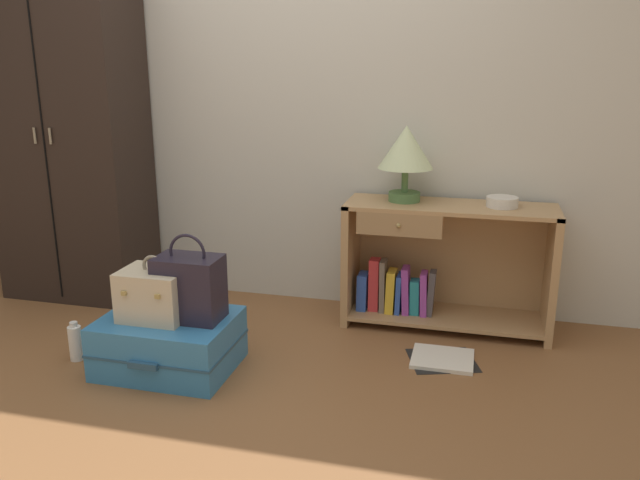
# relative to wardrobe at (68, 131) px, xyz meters

# --- Properties ---
(ground_plane) EXTENTS (9.00, 9.00, 0.00)m
(ground_plane) POSITION_rel_wardrobe_xyz_m (1.31, -1.20, -1.01)
(ground_plane) COLOR brown
(back_wall) EXTENTS (6.40, 0.10, 2.60)m
(back_wall) POSITION_rel_wardrobe_xyz_m (1.31, 0.30, 0.29)
(back_wall) COLOR beige
(back_wall) RESTS_ON ground_plane
(wardrobe) EXTENTS (0.86, 0.47, 2.03)m
(wardrobe) POSITION_rel_wardrobe_xyz_m (0.00, 0.00, 0.00)
(wardrobe) COLOR black
(wardrobe) RESTS_ON ground_plane
(bookshelf) EXTENTS (1.11, 0.39, 0.68)m
(bookshelf) POSITION_rel_wardrobe_xyz_m (2.20, 0.05, -0.68)
(bookshelf) COLOR tan
(bookshelf) RESTS_ON ground_plane
(table_lamp) EXTENTS (0.30, 0.30, 0.41)m
(table_lamp) POSITION_rel_wardrobe_xyz_m (2.00, 0.06, -0.05)
(table_lamp) COLOR #4C7542
(table_lamp) RESTS_ON bookshelf
(bowl) EXTENTS (0.16, 0.16, 0.05)m
(bowl) POSITION_rel_wardrobe_xyz_m (2.51, 0.05, -0.30)
(bowl) COLOR silver
(bowl) RESTS_ON bookshelf
(suitcase_large) EXTENTS (0.62, 0.49, 0.26)m
(suitcase_large) POSITION_rel_wardrobe_xyz_m (1.01, -0.81, -0.88)
(suitcase_large) COLOR teal
(suitcase_large) RESTS_ON ground_plane
(train_case) EXTENTS (0.30, 0.25, 0.31)m
(train_case) POSITION_rel_wardrobe_xyz_m (0.97, -0.83, -0.64)
(train_case) COLOR beige
(train_case) RESTS_ON suitcase_large
(handbag) EXTENTS (0.30, 0.19, 0.41)m
(handbag) POSITION_rel_wardrobe_xyz_m (1.13, -0.79, -0.60)
(handbag) COLOR #231E2D
(handbag) RESTS_ON suitcase_large
(bottle) EXTENTS (0.06, 0.06, 0.20)m
(bottle) POSITION_rel_wardrobe_xyz_m (0.53, -0.85, -0.92)
(bottle) COLOR white
(bottle) RESTS_ON ground_plane
(open_book_on_floor) EXTENTS (0.38, 0.36, 0.02)m
(open_book_on_floor) POSITION_rel_wardrobe_xyz_m (2.27, -0.42, -1.00)
(open_book_on_floor) COLOR white
(open_book_on_floor) RESTS_ON ground_plane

